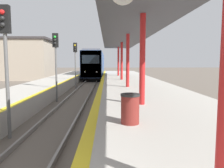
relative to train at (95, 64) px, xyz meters
The scene contains 7 objects.
train is the anchor object (origin of this frame).
signal_near 31.15m from the train, 92.32° to the right, with size 0.36×0.31×4.45m.
signal_mid 24.16m from the train, 92.96° to the right, with size 0.36×0.31×4.45m.
signal_far 17.17m from the train, 93.32° to the right, with size 0.36×0.31×4.45m.
station_canopy 23.96m from the train, 81.58° to the right, with size 3.51×31.09×3.78m.
trash_bin 32.67m from the train, 85.21° to the right, with size 0.53×0.53×0.83m.
station_building 13.49m from the train, 158.06° to the right, with size 12.54×7.15×6.03m.
Camera 1 is at (2.10, -1.39, 2.62)m, focal length 35.00 mm.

